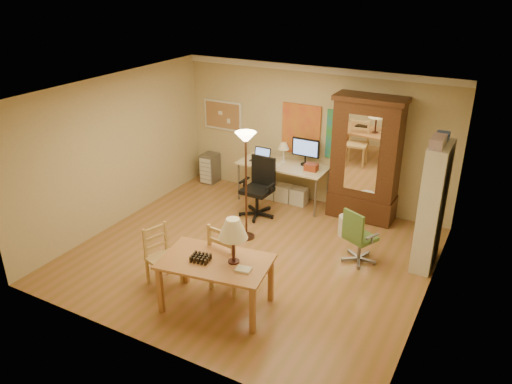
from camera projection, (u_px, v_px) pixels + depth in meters
The scene contains 16 objects.
floor at pixel (251, 255), 8.23m from camera, with size 5.50×5.50×0.00m, color olive.
crown_molding at pixel (316, 69), 9.13m from camera, with size 5.50×0.08×0.12m, color white.
corkboard at pixel (223, 115), 10.49m from camera, with size 0.90×0.04×0.62m, color #A9784F.
art_panel_left at pixel (301, 130), 9.73m from camera, with size 0.80×0.04×1.00m, color orange.
art_panel_right at pixel (345, 136), 9.34m from camera, with size 0.75×0.04×0.95m, color teal.
dining_table at pixel (222, 252), 6.62m from camera, with size 1.59×1.10×1.38m.
ladder_chair_back at pixel (229, 259), 7.18m from camera, with size 0.54×0.52×1.06m.
ladder_chair_left at pixel (162, 258), 7.34m from camera, with size 0.51×0.52×0.91m.
torchiere_lamp at pixel (246, 155), 8.14m from camera, with size 0.35×0.35×1.92m.
computer_desk at pixel (285, 179), 9.94m from camera, with size 1.77×0.78×1.34m.
office_chair_black at pixel (258, 200), 9.46m from camera, with size 0.69×0.69×1.13m.
office_chair_green at pixel (358, 248), 7.95m from camera, with size 0.57×0.57×0.93m.
drawer_cart at pixel (210, 168), 10.94m from camera, with size 0.32×0.39×0.64m.
armoire at pixel (365, 167), 9.11m from camera, with size 1.26×0.60×2.32m.
bookshelf at pixel (432, 207), 7.59m from camera, with size 0.30×0.80×2.00m.
wastebin at pixel (347, 226), 8.77m from camera, with size 0.29×0.29×0.37m, color silver.
Camera 1 is at (3.46, -6.19, 4.30)m, focal length 35.00 mm.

